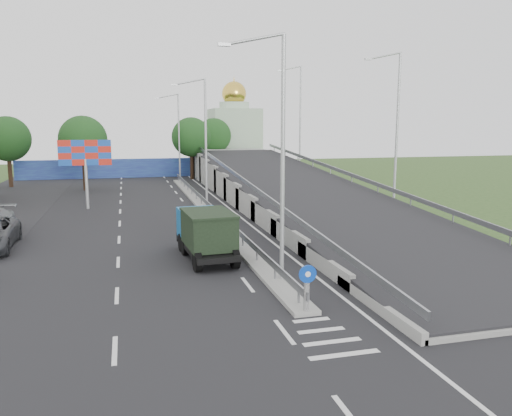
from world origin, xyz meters
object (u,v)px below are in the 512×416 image
object	(u,v)px
lamp_post_far	(177,132)
church	(234,134)
lamp_post_near	(278,146)
sign_bollard	(307,288)
billboard	(85,157)
dump_truck	(205,231)
lamp_post_mid	(203,136)

from	to	relation	value
lamp_post_far	church	xyz separation A→B (m)	(9.89, 14.00, -0.50)
church	lamp_post_near	bearing A→B (deg)	-100.38
sign_bollard	church	distance (m)	58.84
sign_bollard	billboard	world-z (taller)	billboard
lamp_post_near	sign_bollard	bearing A→B (deg)	-91.64
sign_bollard	dump_truck	bearing A→B (deg)	104.45
lamp_post_mid	lamp_post_far	bearing A→B (deg)	90.00
sign_bollard	billboard	size ratio (longest dim) A/B	0.30
lamp_post_far	dump_truck	size ratio (longest dim) A/B	1.74
lamp_post_mid	dump_truck	size ratio (longest dim) A/B	1.74
billboard	lamp_post_near	bearing A→B (deg)	-67.51
lamp_post_near	billboard	world-z (taller)	lamp_post_near
dump_truck	church	bearing A→B (deg)	72.51
lamp_post_near	lamp_post_far	world-z (taller)	same
lamp_post_mid	billboard	bearing A→B (deg)	167.62
lamp_post_mid	billboard	size ratio (longest dim) A/B	1.83
lamp_post_far	church	size ratio (longest dim) A/B	0.73
sign_bollard	billboard	distance (m)	27.53
billboard	church	bearing A→B (deg)	59.30
lamp_post_far	billboard	world-z (taller)	lamp_post_far
lamp_post_near	church	bearing A→B (deg)	79.62
lamp_post_mid	sign_bollard	bearing A→B (deg)	-90.26
church	dump_truck	size ratio (longest dim) A/B	2.38
sign_bollard	dump_truck	xyz separation A→B (m)	(-2.21, 8.58, 0.35)
lamp_post_mid	church	world-z (taller)	church
dump_truck	lamp_post_near	bearing A→B (deg)	-67.55
billboard	dump_truck	xyz separation A→B (m)	(6.79, -17.25, -2.80)
lamp_post_near	church	distance (m)	54.90
lamp_post_near	church	size ratio (longest dim) A/B	0.73
sign_bollard	lamp_post_mid	world-z (taller)	lamp_post_mid
lamp_post_mid	lamp_post_far	size ratio (longest dim) A/B	1.00
lamp_post_near	lamp_post_mid	size ratio (longest dim) A/B	1.00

